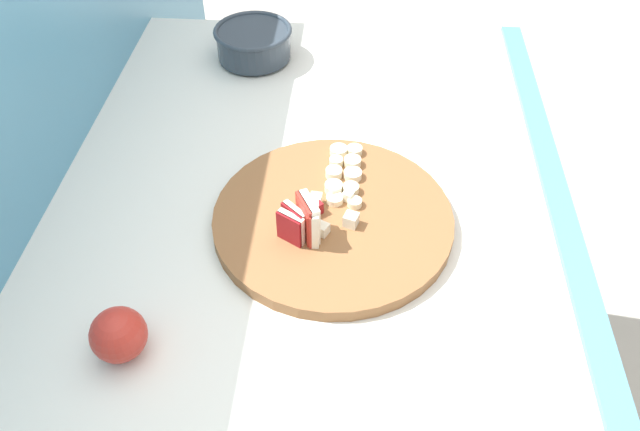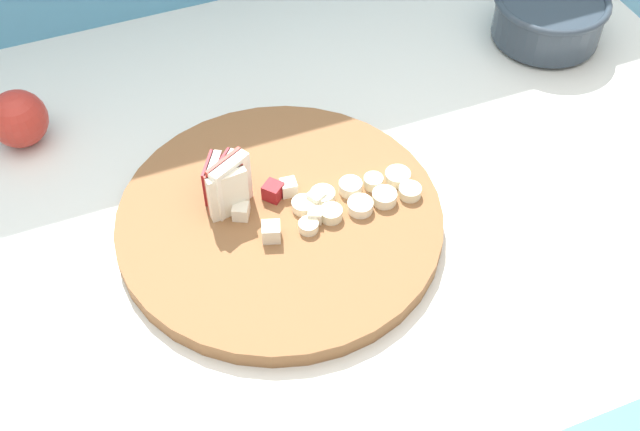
% 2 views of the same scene
% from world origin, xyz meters
% --- Properties ---
extents(tiled_countertop, '(1.50, 0.82, 0.93)m').
position_xyz_m(tiled_countertop, '(0.00, -0.00, 0.46)').
color(tiled_countertop, silver).
rests_on(tiled_countertop, ground).
extents(tile_backsplash, '(2.40, 0.04, 1.43)m').
position_xyz_m(tile_backsplash, '(0.00, 0.43, 0.71)').
color(tile_backsplash, '#4C8EB2').
rests_on(tile_backsplash, ground).
extents(cutting_board, '(0.36, 0.36, 0.02)m').
position_xyz_m(cutting_board, '(0.13, -0.04, 0.93)').
color(cutting_board, brown).
rests_on(cutting_board, tiled_countertop).
extents(apple_wedge_fan, '(0.05, 0.06, 0.07)m').
position_xyz_m(apple_wedge_fan, '(0.08, -0.00, 0.97)').
color(apple_wedge_fan, '#B22D23').
rests_on(apple_wedge_fan, cutting_board).
extents(apple_dice_pile, '(0.11, 0.08, 0.02)m').
position_xyz_m(apple_dice_pile, '(0.12, -0.03, 0.95)').
color(apple_dice_pile, beige).
rests_on(apple_dice_pile, cutting_board).
extents(banana_slice_rows, '(0.15, 0.06, 0.01)m').
position_xyz_m(banana_slice_rows, '(0.22, -0.05, 0.95)').
color(banana_slice_rows, '#F4EAC6').
rests_on(banana_slice_rows, cutting_board).
extents(ceramic_bowl, '(0.16, 0.16, 0.07)m').
position_xyz_m(ceramic_bowl, '(0.59, 0.15, 0.96)').
color(ceramic_bowl, '#2D3842').
rests_on(ceramic_bowl, tiled_countertop).
extents(whole_apple, '(0.07, 0.07, 0.07)m').
position_xyz_m(whole_apple, '(-0.12, 0.21, 0.95)').
color(whole_apple, '#B22D23').
rests_on(whole_apple, tiled_countertop).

